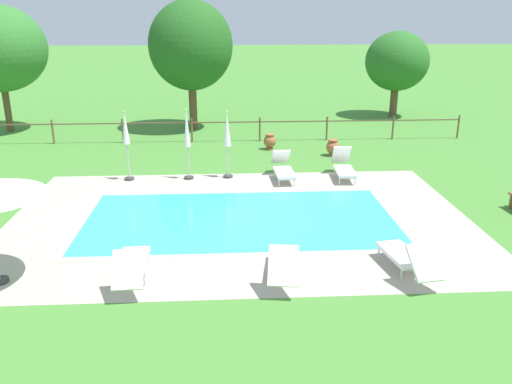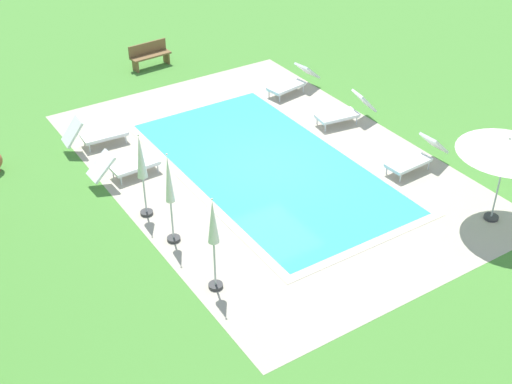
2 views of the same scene
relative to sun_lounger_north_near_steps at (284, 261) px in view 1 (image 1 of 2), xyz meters
The scene contains 17 objects.
ground_plane 3.54m from the sun_lounger_north_near_steps, 103.78° to the left, with size 160.00×160.00×0.00m, color #478433.
pool_deck_paving 3.54m from the sun_lounger_north_near_steps, 103.78° to the left, with size 12.52×8.52×0.01m, color #B2A893.
swimming_pool_water 3.54m from the sun_lounger_north_near_steps, 103.78° to the left, with size 8.34×4.34×0.01m, color #38C6D1.
pool_coping_rim 3.54m from the sun_lounger_north_near_steps, 103.78° to the left, with size 8.82×4.82×0.01m.
sun_lounger_north_near_steps is the anchor object (origin of this frame).
sun_lounger_north_mid 3.19m from the sun_lounger_north_near_steps, behind, with size 0.71×1.97×0.91m.
sun_lounger_north_far 7.55m from the sun_lounger_north_near_steps, 68.27° to the left, with size 0.69×1.87×1.00m.
sun_lounger_north_end 2.68m from the sun_lounger_north_near_steps, ahead, with size 0.91×2.04×0.88m.
sun_lounger_south_far 7.03m from the sun_lounger_north_near_steps, 84.07° to the left, with size 0.67×1.96×0.91m.
patio_umbrella_closed_row_west 7.68m from the sun_lounger_north_near_steps, 108.90° to the left, with size 0.32×0.32×2.39m.
patio_umbrella_closed_row_mid_west 8.53m from the sun_lounger_north_near_steps, 121.79° to the left, with size 0.32×0.32×2.34m.
patio_umbrella_closed_row_centre 7.44m from the sun_lounger_north_near_steps, 98.88° to the left, with size 0.32×0.32×2.29m.
terracotta_urn_near_fence 11.08m from the sun_lounger_north_near_steps, 86.83° to the left, with size 0.50×0.50×0.64m.
terracotta_urn_by_tree 10.35m from the sun_lounger_north_near_steps, 73.19° to the left, with size 0.51×0.51×0.65m.
perimeter_fence 12.62m from the sun_lounger_north_near_steps, 95.33° to the left, with size 20.72×0.08×1.05m.
tree_far_west 15.98m from the sun_lounger_north_near_steps, 100.06° to the left, with size 3.89×3.89×5.95m.
tree_west_mid 19.72m from the sun_lounger_north_near_steps, 66.29° to the left, with size 3.30×3.30×4.45m.
Camera 1 is at (-0.34, -13.40, 5.37)m, focal length 37.02 mm.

